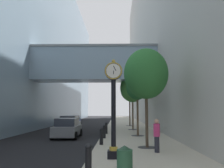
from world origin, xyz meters
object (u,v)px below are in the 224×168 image
(street_clock, at_px, (113,103))
(bollard_third, at_px, (101,136))
(car_silver_near, at_px, (70,124))
(car_blue_far, at_px, (72,121))
(bollard_fourth, at_px, (104,131))
(bollard_nearest, at_px, (88,158))
(pedestrian_walking, at_px, (157,134))
(street_tree_mid_far, at_px, (133,88))
(trash_bin, at_px, (125,161))
(bollard_fifth, at_px, (106,128))
(street_tree_near, at_px, (146,74))
(street_tree_far, at_px, (130,91))
(car_grey_mid, at_px, (67,128))
(street_tree_mid_near, at_px, (137,88))

(street_clock, distance_m, bollard_third, 4.66)
(car_silver_near, height_order, car_blue_far, car_silver_near)
(car_silver_near, bearing_deg, bollard_fourth, -60.33)
(bollard_nearest, distance_m, pedestrian_walking, 5.18)
(bollard_fourth, height_order, pedestrian_walking, pedestrian_walking)
(street_tree_mid_far, xyz_separation_m, trash_bin, (-1.52, -18.51, -4.13))
(bollard_fifth, distance_m, trash_bin, 14.06)
(street_tree_near, distance_m, trash_bin, 7.45)
(street_tree_far, xyz_separation_m, car_grey_mid, (-5.96, -12.79, -4.21))
(bollard_nearest, height_order, street_tree_mid_far, street_tree_mid_far)
(bollard_fifth, xyz_separation_m, street_tree_near, (2.78, -7.81, 3.84))
(bollard_nearest, distance_m, car_grey_mid, 11.83)
(bollard_nearest, relative_size, car_blue_far, 0.24)
(bollard_fifth, relative_size, street_tree_near, 0.18)
(bollard_fifth, xyz_separation_m, pedestrian_walking, (3.10, -9.38, 0.38))
(car_grey_mid, bearing_deg, trash_bin, -69.49)
(street_clock, xyz_separation_m, street_tree_near, (1.93, 3.08, 1.85))
(street_tree_near, bearing_deg, car_blue_far, 114.01)
(bollard_fourth, bearing_deg, car_silver_near, 119.67)
(street_clock, distance_m, trash_bin, 3.73)
(street_tree_mid_near, height_order, street_tree_mid_far, street_tree_mid_far)
(car_grey_mid, bearing_deg, car_silver_near, 99.67)
(pedestrian_walking, xyz_separation_m, car_grey_mid, (-6.28, 7.26, -0.27))
(street_tree_near, xyz_separation_m, car_grey_mid, (-5.96, 5.69, -3.73))
(car_silver_near, distance_m, car_blue_far, 5.81)
(street_clock, height_order, street_tree_near, street_tree_near)
(street_tree_near, height_order, trash_bin, street_tree_near)
(bollard_fifth, xyz_separation_m, street_tree_far, (2.78, 10.67, 4.32))
(trash_bin, distance_m, car_silver_near, 18.89)
(street_clock, height_order, bollard_fifth, street_clock)
(street_clock, bearing_deg, street_tree_mid_far, 82.84)
(street_tree_near, relative_size, street_tree_mid_near, 1.13)
(street_tree_mid_far, bearing_deg, car_silver_near, -176.44)
(car_blue_far, bearing_deg, bollard_third, -72.97)
(street_tree_mid_near, distance_m, street_tree_mid_far, 6.18)
(car_silver_near, bearing_deg, bollard_fifth, -43.82)
(car_silver_near, bearing_deg, trash_bin, -73.07)
(bollard_fourth, distance_m, street_tree_mid_near, 4.85)
(street_tree_mid_near, bearing_deg, car_silver_near, 140.82)
(bollard_nearest, xyz_separation_m, street_tree_mid_near, (2.78, 11.86, 3.58))
(bollard_fifth, relative_size, car_blue_far, 0.24)
(street_tree_mid_near, relative_size, car_grey_mid, 1.31)
(street_tree_near, distance_m, car_blue_far, 19.66)
(street_clock, xyz_separation_m, bollard_third, (-0.84, 4.13, -1.99))
(street_tree_near, bearing_deg, bollard_nearest, -115.95)
(bollard_fourth, bearing_deg, street_tree_mid_far, 70.61)
(car_blue_far, bearing_deg, car_silver_near, -81.73)
(bollard_third, distance_m, bollard_fifth, 6.76)
(bollard_nearest, height_order, street_tree_near, street_tree_near)
(street_clock, height_order, bollard_third, street_clock)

